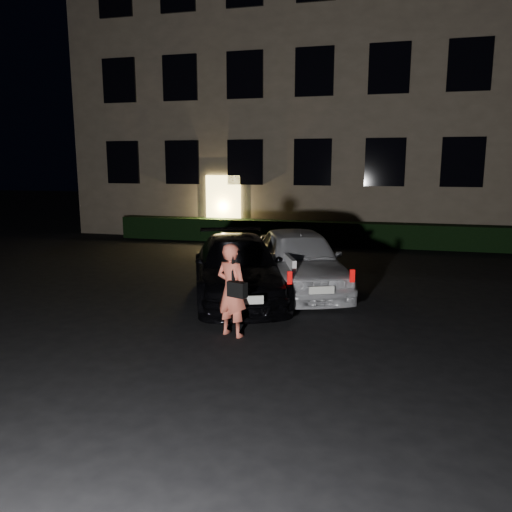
# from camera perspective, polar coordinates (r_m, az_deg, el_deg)

# --- Properties ---
(ground) EXTENTS (80.00, 80.00, 0.00)m
(ground) POSITION_cam_1_polar(r_m,az_deg,el_deg) (8.76, -4.17, -9.21)
(ground) COLOR black
(ground) RESTS_ON ground
(building) EXTENTS (20.00, 8.11, 12.00)m
(building) POSITION_cam_1_polar(r_m,az_deg,el_deg) (23.15, 8.12, 17.98)
(building) COLOR #716350
(building) RESTS_ON ground
(hedge) EXTENTS (15.00, 0.70, 0.85)m
(hedge) POSITION_cam_1_polar(r_m,az_deg,el_deg) (18.67, 6.13, 2.67)
(hedge) COLOR black
(hedge) RESTS_ON ground
(sedan) EXTENTS (3.45, 4.99, 1.34)m
(sedan) POSITION_cam_1_polar(r_m,az_deg,el_deg) (11.11, -2.08, -1.33)
(sedan) COLOR black
(sedan) RESTS_ON ground
(hatch) EXTENTS (3.24, 4.69, 1.48)m
(hatch) POSITION_cam_1_polar(r_m,az_deg,el_deg) (11.66, 4.88, -0.45)
(hatch) COLOR silver
(hatch) RESTS_ON ground
(man) EXTENTS (0.70, 0.59, 1.63)m
(man) POSITION_cam_1_polar(r_m,az_deg,el_deg) (8.59, -2.76, -3.87)
(man) COLOR #E1644D
(man) RESTS_ON ground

